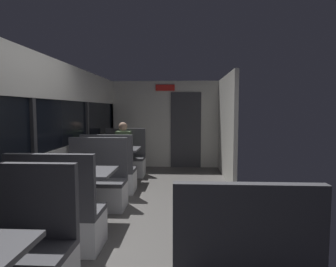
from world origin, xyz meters
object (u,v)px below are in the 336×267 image
bench_mid_window_facing_entry (96,187)px  seated_passenger (124,153)px  bench_mid_window_facing_end (58,221)px  bench_far_window_facing_entry (124,162)px  dining_table_far_window (118,153)px  bench_far_window_facing_end (109,175)px  dining_table_mid_window (80,178)px  bench_near_window_facing_entry (14,260)px

bench_mid_window_facing_entry → seated_passenger: size_ratio=0.87×
bench_mid_window_facing_end → bench_mid_window_facing_entry: 1.40m
bench_far_window_facing_entry → seated_passenger: (0.00, -0.07, 0.21)m
bench_mid_window_facing_entry → seated_passenger: 2.18m
bench_mid_window_facing_entry → bench_far_window_facing_entry: same height
dining_table_far_window → bench_far_window_facing_end: 0.77m
dining_table_mid_window → seated_passenger: seated_passenger is taller
bench_near_window_facing_entry → seated_passenger: (0.00, 4.41, 0.21)m
bench_near_window_facing_entry → dining_table_far_window: 3.80m
bench_mid_window_facing_entry → dining_table_far_window: size_ratio=1.22×
dining_table_far_window → bench_mid_window_facing_entry: bearing=-90.0°
bench_far_window_facing_entry → dining_table_mid_window: bearing=-90.0°
dining_table_mid_window → dining_table_far_window: bearing=90.0°
bench_near_window_facing_entry → bench_mid_window_facing_end: (0.00, 0.84, 0.00)m
bench_near_window_facing_entry → bench_mid_window_facing_entry: (0.00, 2.24, 0.00)m
dining_table_mid_window → bench_mid_window_facing_end: bearing=-90.0°
dining_table_mid_window → bench_mid_window_facing_entry: (0.00, 0.70, -0.31)m
bench_near_window_facing_entry → dining_table_far_window: bench_near_window_facing_entry is taller
bench_far_window_facing_entry → bench_far_window_facing_end: bearing=-90.0°
bench_mid_window_facing_entry → bench_mid_window_facing_end: bearing=-90.0°
bench_near_window_facing_entry → bench_mid_window_facing_end: size_ratio=1.00×
bench_far_window_facing_entry → seated_passenger: bearing=-90.0°
bench_mid_window_facing_entry → dining_table_far_window: bench_mid_window_facing_entry is taller
bench_near_window_facing_entry → bench_far_window_facing_end: size_ratio=1.00×
bench_mid_window_facing_end → dining_table_mid_window: bearing=90.0°
dining_table_far_window → bench_far_window_facing_entry: bearing=90.0°
bench_mid_window_facing_end → bench_far_window_facing_entry: same height
dining_table_mid_window → seated_passenger: (0.00, 2.87, -0.10)m
dining_table_far_window → bench_far_window_facing_end: bearing=-90.0°
dining_table_far_window → bench_far_window_facing_entry: bench_far_window_facing_entry is taller
bench_far_window_facing_entry → dining_table_far_window: bearing=-90.0°
bench_near_window_facing_entry → dining_table_far_window: bearing=90.0°
dining_table_far_window → seated_passenger: seated_passenger is taller
bench_mid_window_facing_end → seated_passenger: size_ratio=0.87×
dining_table_mid_window → bench_far_window_facing_entry: 2.96m
bench_far_window_facing_end → seated_passenger: size_ratio=0.87×
bench_far_window_facing_end → seated_passenger: 1.34m
dining_table_mid_window → bench_mid_window_facing_entry: size_ratio=0.82×
bench_mid_window_facing_end → bench_far_window_facing_end: (0.00, 2.24, 0.00)m
bench_mid_window_facing_end → bench_mid_window_facing_entry: same height
bench_near_window_facing_entry → bench_mid_window_facing_entry: size_ratio=1.00×
dining_table_far_window → bench_near_window_facing_entry: bearing=-90.0°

